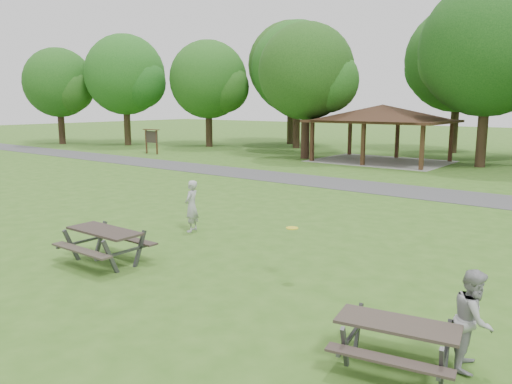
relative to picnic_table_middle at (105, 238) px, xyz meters
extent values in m
plane|color=#345E1A|center=(0.29, 0.31, -0.64)|extent=(160.00, 160.00, 0.00)
cube|color=#404042|center=(0.29, 14.31, -0.63)|extent=(120.00, 3.20, 0.02)
cube|color=#351F13|center=(-7.41, 21.61, 0.66)|extent=(0.22, 0.22, 2.60)
cube|color=#3B2215|center=(-7.41, 27.01, 0.66)|extent=(0.22, 0.22, 2.60)
cube|color=#382214|center=(-3.71, 21.61, 0.66)|extent=(0.22, 0.22, 2.60)
cube|color=#341F13|center=(-3.71, 27.01, 0.66)|extent=(0.22, 0.22, 2.60)
cube|color=#382414|center=(-0.01, 21.61, 0.66)|extent=(0.22, 0.22, 2.60)
cube|color=#381F14|center=(-0.01, 27.01, 0.66)|extent=(0.22, 0.22, 2.60)
cube|color=#372116|center=(-3.71, 24.31, 2.04)|extent=(8.60, 6.60, 0.16)
pyramid|color=black|center=(-3.71, 24.31, 2.62)|extent=(7.01, 7.01, 1.00)
cube|color=gray|center=(-3.71, 24.31, -0.63)|extent=(8.40, 6.40, 0.03)
cube|color=#3B2315|center=(-20.31, 18.31, 0.26)|extent=(0.10, 0.10, 1.80)
cube|color=#3B2315|center=(-19.11, 18.31, 0.26)|extent=(0.10, 0.10, 1.80)
cube|color=black|center=(-19.71, 18.31, 0.66)|extent=(1.40, 0.06, 0.90)
cube|color=#372216|center=(-19.71, 18.31, 1.21)|extent=(1.60, 0.30, 0.06)
cylinder|color=black|center=(-27.71, 22.31, 1.19)|extent=(0.60, 0.60, 3.67)
sphere|color=#184F16|center=(-27.71, 22.31, 5.73)|extent=(7.20, 7.20, 7.20)
sphere|color=#154B15|center=(-26.09, 22.61, 5.01)|extent=(4.68, 4.68, 4.68)
sphere|color=#164F17|center=(-29.15, 22.11, 5.19)|extent=(4.32, 4.32, 4.32)
cylinder|color=black|center=(-20.71, 25.81, 1.02)|extent=(0.60, 0.60, 3.32)
sphere|color=#1A4D16|center=(-20.71, 25.81, 5.23)|extent=(6.80, 6.80, 6.80)
sphere|color=#1C4B15|center=(-19.18, 26.11, 4.55)|extent=(4.42, 4.42, 4.42)
sphere|color=#144513|center=(-22.07, 25.61, 4.72)|extent=(4.08, 4.08, 4.08)
cylinder|color=black|center=(-13.71, 29.31, 1.28)|extent=(0.60, 0.60, 3.85)
sphere|color=#184C15|center=(-13.71, 29.31, 6.13)|extent=(7.80, 7.80, 7.80)
sphere|color=#124012|center=(-11.96, 29.61, 5.35)|extent=(5.07, 5.07, 5.07)
sphere|color=#184112|center=(-15.27, 29.11, 5.55)|extent=(4.68, 4.68, 4.68)
cylinder|color=black|center=(-8.71, 22.81, 1.11)|extent=(0.60, 0.60, 3.50)
sphere|color=#184112|center=(-8.71, 22.81, 5.33)|extent=(6.60, 6.60, 6.60)
sphere|color=#1A4E16|center=(-7.23, 23.11, 4.67)|extent=(4.29, 4.29, 4.29)
sphere|color=#1A4B15|center=(-10.03, 22.61, 4.84)|extent=(3.96, 3.96, 3.96)
cylinder|color=#2F1F15|center=(2.29, 25.31, 1.37)|extent=(0.60, 0.60, 4.02)
sphere|color=#133F12|center=(2.29, 25.31, 6.38)|extent=(8.00, 8.00, 8.00)
sphere|color=#194B15|center=(0.69, 25.11, 5.78)|extent=(4.80, 4.80, 4.80)
cylinder|color=black|center=(-16.71, 32.81, 1.54)|extent=(0.60, 0.60, 4.38)
sphere|color=#1B4513|center=(-16.71, 32.81, 6.73)|extent=(8.00, 8.00, 8.00)
sphere|color=#184614|center=(-14.91, 33.11, 5.93)|extent=(5.20, 5.20, 5.20)
sphere|color=#174112|center=(-18.31, 32.61, 6.13)|extent=(4.80, 4.80, 4.80)
cylinder|color=black|center=(-1.71, 33.31, 1.42)|extent=(0.60, 0.60, 4.13)
sphere|color=#174814|center=(-1.71, 33.31, 6.49)|extent=(8.00, 8.00, 8.00)
sphere|color=#184413|center=(0.09, 33.61, 5.69)|extent=(5.20, 5.20, 5.20)
sphere|color=#164F16|center=(-3.31, 33.11, 5.89)|extent=(4.80, 4.80, 4.80)
cylinder|color=black|center=(-33.71, 19.31, 1.02)|extent=(0.60, 0.60, 3.32)
sphere|color=#174714|center=(-33.71, 19.31, 5.08)|extent=(6.40, 6.40, 6.40)
sphere|color=#1A4413|center=(-32.27, 19.61, 4.44)|extent=(4.16, 4.16, 4.16)
sphere|color=#144012|center=(-34.99, 19.11, 4.60)|extent=(3.84, 3.84, 3.84)
cube|color=#2B231F|center=(0.00, 0.00, 0.17)|extent=(2.01, 0.81, 0.06)
cube|color=#332C25|center=(0.00, -0.66, -0.16)|extent=(2.01, 0.30, 0.04)
cube|color=#2D2420|center=(0.00, 0.66, -0.16)|extent=(2.01, 0.30, 0.04)
cube|color=#404043|center=(-0.77, -0.42, -0.23)|extent=(0.07, 0.42, 0.87)
cube|color=#454547|center=(-0.78, 0.42, -0.23)|extent=(0.07, 0.42, 0.87)
cube|color=#424244|center=(-0.77, 0.00, -0.20)|extent=(0.08, 1.63, 0.06)
cube|color=#424244|center=(0.78, -0.42, -0.23)|extent=(0.07, 0.42, 0.87)
cube|color=#3A3B3D|center=(0.77, 0.42, -0.23)|extent=(0.07, 0.42, 0.87)
cube|color=#39393C|center=(0.77, 0.00, -0.20)|extent=(0.08, 1.63, 0.06)
cube|color=#312923|center=(7.51, -0.37, 0.06)|extent=(1.83, 1.00, 0.05)
cube|color=#2F2622|center=(7.62, -0.93, -0.23)|extent=(1.74, 0.57, 0.04)
cube|color=#302722|center=(7.40, 0.19, -0.23)|extent=(1.74, 0.57, 0.04)
cube|color=#464649|center=(6.93, -0.85, -0.29)|extent=(0.13, 0.37, 0.75)
cube|color=#3D3D40|center=(6.79, -0.14, -0.29)|extent=(0.13, 0.37, 0.75)
cube|color=#404042|center=(6.86, -0.50, -0.26)|extent=(0.32, 1.39, 0.05)
cube|color=#424245|center=(8.23, -0.60, -0.29)|extent=(0.13, 0.37, 0.75)
cube|color=#3C3C3E|center=(8.10, 0.11, -0.29)|extent=(0.13, 0.37, 0.75)
cube|color=#404043|center=(8.16, -0.24, -0.26)|extent=(0.32, 1.39, 0.05)
cylinder|color=yellow|center=(4.22, 1.81, 0.54)|extent=(0.34, 0.34, 0.02)
imported|color=#A2A2A5|center=(-0.54, 3.48, 0.14)|extent=(0.53, 0.66, 1.57)
imported|color=#969699|center=(8.36, 0.36, 0.11)|extent=(0.67, 0.81, 1.50)
camera|label=1|loc=(10.04, -6.96, 3.21)|focal=35.00mm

